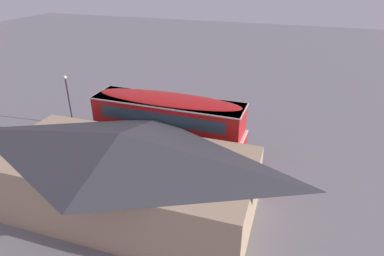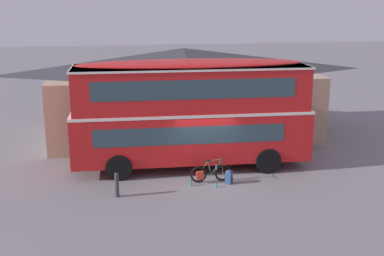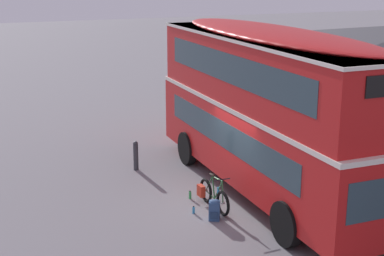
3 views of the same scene
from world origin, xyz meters
TOP-DOWN VIEW (x-y plane):
  - ground_plane at (0.00, 0.00)m, footprint 120.00×120.00m
  - double_decker_bus at (-0.39, 1.47)m, footprint 10.28×2.81m
  - touring_bicycle at (0.07, -0.44)m, footprint 1.70×0.49m
  - backpack_on_ground at (0.81, -0.74)m, footprint 0.36×0.36m
  - water_bottle_blue_sports at (0.22, -1.07)m, footprint 0.07×0.07m
  - water_bottle_green_metal at (-0.74, -0.76)m, footprint 0.07×0.07m
  - pub_building at (0.03, 6.86)m, footprint 14.23×6.84m
  - kerb_bollard at (-3.68, -1.42)m, footprint 0.16×0.16m

SIDE VIEW (x-z plane):
  - ground_plane at x=0.00m, z-range 0.00..0.00m
  - water_bottle_blue_sports at x=0.22m, z-range -0.01..0.20m
  - water_bottle_green_metal at x=-0.74m, z-range -0.01..0.24m
  - backpack_on_ground at x=0.81m, z-range 0.01..0.57m
  - touring_bicycle at x=0.07m, z-range -0.13..0.87m
  - kerb_bollard at x=-3.68m, z-range 0.01..0.98m
  - pub_building at x=0.03m, z-range 0.04..4.78m
  - double_decker_bus at x=-0.39m, z-range 0.25..5.04m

